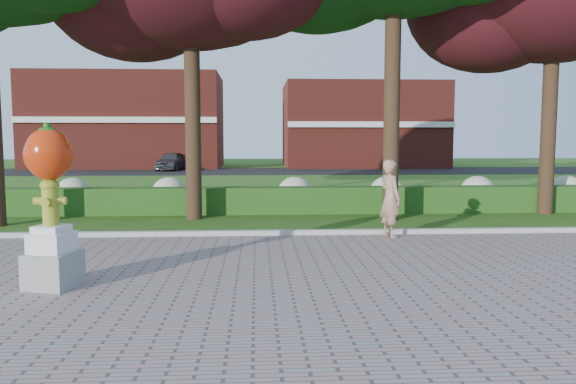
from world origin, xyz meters
name	(u,v)px	position (x,y,z in m)	size (l,w,h in m)	color
ground	(270,266)	(0.00, 0.00, 0.00)	(100.00, 100.00, 0.00)	#295615
walkway	(279,349)	(0.00, -4.00, 0.02)	(40.00, 14.00, 0.04)	gray
curb	(267,233)	(0.00, 3.00, 0.07)	(40.00, 0.18, 0.15)	#ADADA5
lawn_hedge	(264,200)	(0.00, 7.00, 0.40)	(24.00, 0.70, 0.80)	#1B4814
hydrangea_row	(282,192)	(0.57, 8.00, 0.55)	(20.10, 1.10, 0.99)	#B4B68B
street	(260,171)	(0.00, 28.00, 0.01)	(50.00, 8.00, 0.02)	black
building_left	(129,121)	(-10.00, 34.00, 3.50)	(14.00, 8.00, 7.00)	maroon
building_right	(361,126)	(8.00, 34.00, 3.20)	(12.00, 8.00, 6.40)	maroon
hydrant_sculpture	(50,202)	(-3.32, -1.37, 1.35)	(0.83, 0.83, 2.47)	gray
woman	(390,198)	(2.80, 2.60, 0.92)	(0.64, 0.42, 1.77)	#A3765D
parked_car	(171,161)	(-6.11, 29.27, 0.66)	(1.52, 3.78, 1.29)	#3A3D41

